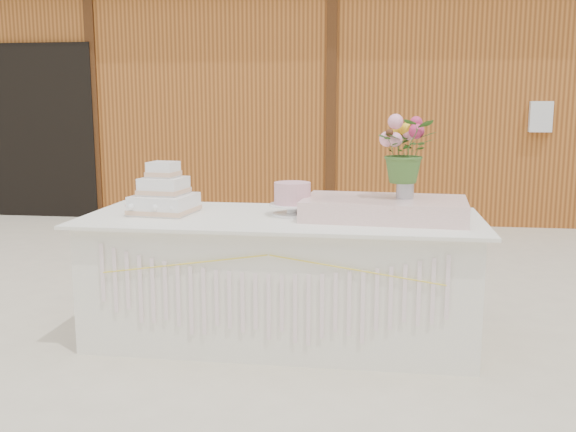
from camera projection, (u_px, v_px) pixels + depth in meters
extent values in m
plane|color=beige|center=(281.00, 337.00, 4.01)|extent=(80.00, 80.00, 0.00)
cube|color=#AC6024|center=(341.00, 100.00, 9.60)|extent=(12.00, 4.00, 3.00)
cube|color=black|center=(7.00, 131.00, 8.28)|extent=(2.40, 0.08, 2.20)
cube|color=white|center=(281.00, 279.00, 3.94)|extent=(2.28, 0.88, 0.75)
cube|color=white|center=(281.00, 218.00, 3.88)|extent=(2.40, 1.00, 0.02)
cube|color=white|center=(164.00, 204.00, 3.97)|extent=(0.38, 0.38, 0.12)
cube|color=#E4B490|center=(165.00, 210.00, 3.98)|extent=(0.40, 0.40, 0.03)
cube|color=white|center=(164.00, 186.00, 3.95)|extent=(0.27, 0.27, 0.11)
cube|color=#E4B490|center=(164.00, 191.00, 3.95)|extent=(0.29, 0.29, 0.03)
cube|color=white|center=(163.00, 170.00, 3.93)|extent=(0.18, 0.18, 0.10)
cube|color=#E4B490|center=(163.00, 174.00, 3.94)|extent=(0.19, 0.19, 0.03)
cylinder|color=white|center=(292.00, 214.00, 3.90)|extent=(0.24, 0.24, 0.02)
cylinder|color=white|center=(292.00, 209.00, 3.90)|extent=(0.07, 0.07, 0.05)
cylinder|color=white|center=(292.00, 205.00, 3.89)|extent=(0.28, 0.28, 0.01)
cylinder|color=#E8A7B3|center=(292.00, 193.00, 3.88)|extent=(0.22, 0.22, 0.13)
cube|color=#FFD1CD|center=(385.00, 208.00, 3.79)|extent=(0.99, 0.62, 0.12)
cylinder|color=#ADADB1|center=(405.00, 186.00, 3.78)|extent=(0.10, 0.10, 0.14)
imported|color=#3D6629|center=(406.00, 143.00, 3.73)|extent=(0.35, 0.31, 0.37)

